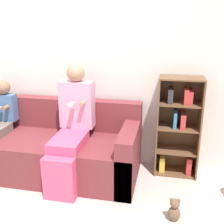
% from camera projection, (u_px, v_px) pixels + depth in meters
% --- Properties ---
extents(ground_plane, '(14.00, 14.00, 0.00)m').
position_uv_depth(ground_plane, '(38.00, 195.00, 3.10)').
color(ground_plane, '#BCB2A8').
extents(back_wall, '(10.00, 0.06, 2.55)m').
position_uv_depth(back_wall, '(65.00, 66.00, 3.64)').
color(back_wall, silver).
rests_on(back_wall, ground_plane).
extents(couch, '(2.18, 0.89, 0.88)m').
position_uv_depth(couch, '(51.00, 149.00, 3.51)').
color(couch, maroon).
rests_on(couch, ground_plane).
extents(adult_seated, '(0.41, 0.84, 1.36)m').
position_uv_depth(adult_seated, '(72.00, 124.00, 3.24)').
color(adult_seated, '#DB4C75').
rests_on(adult_seated, ground_plane).
extents(bookshelf, '(0.51, 0.32, 1.22)m').
position_uv_depth(bookshelf, '(178.00, 127.00, 3.41)').
color(bookshelf, brown).
rests_on(bookshelf, ground_plane).
extents(teddy_bear, '(0.12, 0.10, 0.25)m').
position_uv_depth(teddy_bear, '(174.00, 210.00, 2.68)').
color(teddy_bear, brown).
rests_on(teddy_bear, ground_plane).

